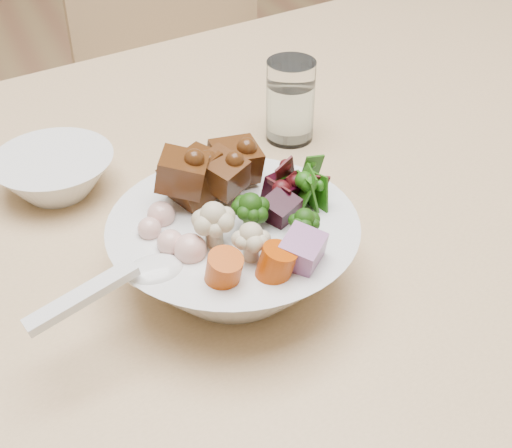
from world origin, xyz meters
name	(u,v)px	position (x,y,z in m)	size (l,w,h in m)	color
dining_table	(319,211)	(0.03, -0.09, 0.66)	(1.69, 1.11, 0.74)	tan
chair_far	(186,66)	(0.10, 0.66, 0.54)	(0.44, 0.44, 0.96)	tan
food_bowl	(235,246)	(-0.16, -0.24, 0.78)	(0.24, 0.24, 0.13)	silver
soup_spoon	(137,277)	(-0.26, -0.28, 0.81)	(0.15, 0.06, 0.03)	silver
water_glass	(290,104)	(0.02, -0.02, 0.78)	(0.06, 0.06, 0.11)	white
side_bowl	(55,174)	(-0.28, -0.02, 0.76)	(0.14, 0.14, 0.05)	silver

